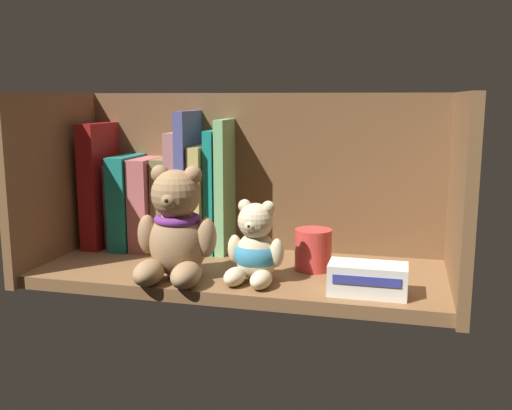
% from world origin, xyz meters
% --- Properties ---
extents(shelf_board, '(0.65, 0.26, 0.02)m').
position_xyz_m(shelf_board, '(0.00, 0.00, 0.01)').
color(shelf_board, brown).
rests_on(shelf_board, ground).
extents(shelf_back_panel, '(0.67, 0.01, 0.30)m').
position_xyz_m(shelf_back_panel, '(0.00, 0.14, 0.15)').
color(shelf_back_panel, brown).
rests_on(shelf_back_panel, ground).
extents(shelf_side_panel_left, '(0.02, 0.28, 0.30)m').
position_xyz_m(shelf_side_panel_left, '(-0.33, 0.00, 0.15)').
color(shelf_side_panel_left, brown).
rests_on(shelf_side_panel_left, ground).
extents(shelf_side_panel_right, '(0.02, 0.28, 0.30)m').
position_xyz_m(shelf_side_panel_right, '(0.33, 0.00, 0.15)').
color(shelf_side_panel_right, brown).
rests_on(shelf_side_panel_right, ground).
extents(book_0, '(0.03, 0.15, 0.23)m').
position_xyz_m(book_0, '(-0.29, 0.10, 0.13)').
color(book_0, maroon).
rests_on(book_0, shelf_board).
extents(book_1, '(0.02, 0.10, 0.15)m').
position_xyz_m(book_1, '(-0.26, 0.10, 0.10)').
color(book_1, brown).
rests_on(book_1, shelf_board).
extents(book_2, '(0.03, 0.14, 0.17)m').
position_xyz_m(book_2, '(-0.24, 0.10, 0.10)').
color(book_2, '#18766B').
rests_on(book_2, shelf_board).
extents(book_3, '(0.03, 0.13, 0.17)m').
position_xyz_m(book_3, '(-0.20, 0.10, 0.10)').
color(book_3, '#B55D5D').
rests_on(book_3, shelf_board).
extents(book_4, '(0.03, 0.10, 0.17)m').
position_xyz_m(book_4, '(-0.17, 0.10, 0.10)').
color(book_4, olive).
rests_on(book_4, shelf_board).
extents(book_5, '(0.02, 0.13, 0.21)m').
position_xyz_m(book_5, '(-0.14, 0.10, 0.13)').
color(book_5, '#A46B6B').
rests_on(book_5, shelf_board).
extents(book_6, '(0.02, 0.14, 0.25)m').
position_xyz_m(book_6, '(-0.12, 0.10, 0.14)').
color(book_6, '#4D508E').
rests_on(book_6, shelf_board).
extents(book_7, '(0.02, 0.13, 0.19)m').
position_xyz_m(book_7, '(-0.10, 0.10, 0.11)').
color(book_7, tan).
rests_on(book_7, shelf_board).
extents(book_8, '(0.02, 0.10, 0.22)m').
position_xyz_m(book_8, '(-0.07, 0.10, 0.13)').
color(book_8, '#168476').
rests_on(book_8, shelf_board).
extents(book_9, '(0.02, 0.09, 0.24)m').
position_xyz_m(book_9, '(-0.05, 0.10, 0.14)').
color(book_9, '#7ABA79').
rests_on(book_9, shelf_board).
extents(teddy_bear_larger, '(0.13, 0.13, 0.17)m').
position_xyz_m(teddy_bear_larger, '(-0.08, -0.08, 0.09)').
color(teddy_bear_larger, '#93704C').
rests_on(teddy_bear_larger, shelf_board).
extents(teddy_bear_smaller, '(0.09, 0.10, 0.12)m').
position_xyz_m(teddy_bear_smaller, '(0.04, -0.06, 0.07)').
color(teddy_bear_smaller, beige).
rests_on(teddy_bear_smaller, shelf_board).
extents(pillar_candle, '(0.06, 0.06, 0.07)m').
position_xyz_m(pillar_candle, '(0.11, 0.02, 0.05)').
color(pillar_candle, '#C63833').
rests_on(pillar_candle, shelf_board).
extents(small_product_box, '(0.11, 0.05, 0.04)m').
position_xyz_m(small_product_box, '(0.21, -0.08, 0.04)').
color(small_product_box, silver).
rests_on(small_product_box, shelf_board).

